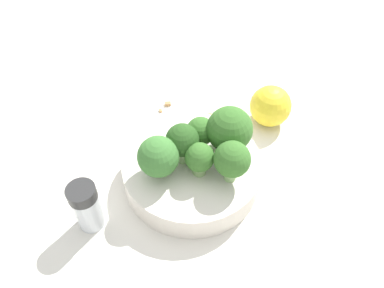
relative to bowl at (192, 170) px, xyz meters
name	(u,v)px	position (x,y,z in m)	size (l,w,h in m)	color
ground_plane	(192,179)	(0.00, 0.00, -0.02)	(3.00, 3.00, 0.00)	silver
bowl	(192,170)	(0.00, 0.00, 0.00)	(0.17, 0.17, 0.04)	silver
broccoli_floret_0	(229,130)	(-0.04, 0.03, 0.05)	(0.06, 0.06, 0.06)	#8EB770
broccoli_floret_1	(182,142)	(0.00, -0.01, 0.05)	(0.04, 0.04, 0.05)	#8EB770
broccoli_floret_2	(199,158)	(0.01, 0.01, 0.04)	(0.03, 0.03, 0.05)	#7A9E5B
broccoli_floret_3	(232,160)	(0.01, 0.05, 0.05)	(0.04, 0.04, 0.06)	#8EB770
broccoli_floret_4	(204,133)	(-0.03, 0.00, 0.04)	(0.04, 0.04, 0.04)	#8EB770
broccoli_floret_5	(158,157)	(0.03, -0.03, 0.05)	(0.05, 0.05, 0.06)	#7A9E5B
pepper_shaker	(87,206)	(0.10, -0.09, 0.02)	(0.03, 0.03, 0.07)	silver
lemon_wedge	(270,106)	(-0.14, 0.06, 0.01)	(0.06, 0.06, 0.06)	yellow
almond_crumb_0	(135,142)	(-0.03, -0.10, -0.01)	(0.01, 0.01, 0.01)	#AD7F4C
almond_crumb_1	(160,110)	(-0.10, -0.09, -0.02)	(0.01, 0.00, 0.01)	#AD7F4C
almond_crumb_2	(168,103)	(-0.12, -0.09, -0.01)	(0.01, 0.01, 0.01)	#AD7F4C
almond_crumb_3	(210,114)	(-0.12, -0.02, -0.01)	(0.01, 0.01, 0.01)	tan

